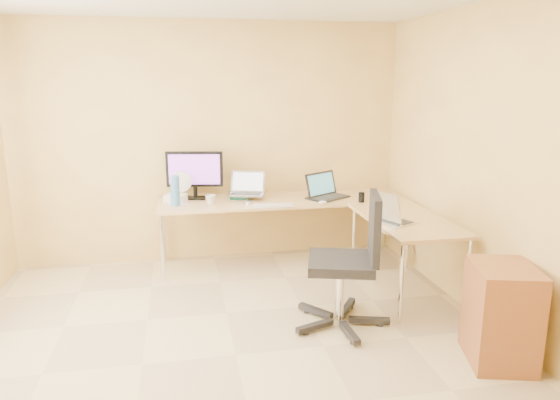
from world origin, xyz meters
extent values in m
plane|color=#CDB889|center=(0.00, 0.00, 0.00)|extent=(4.50, 4.50, 0.00)
plane|color=#E4C269|center=(0.00, 2.25, 1.30)|extent=(4.50, 0.00, 4.50)
plane|color=#E4C269|center=(0.00, -2.25, 1.30)|extent=(4.50, 0.00, 4.50)
plane|color=#E4C269|center=(2.10, 0.00, 1.30)|extent=(0.00, 4.50, 4.50)
cube|color=tan|center=(0.72, 1.85, 0.36)|extent=(2.65, 0.70, 0.73)
cube|color=tan|center=(1.70, 0.85, 0.36)|extent=(0.70, 1.30, 0.73)
cube|color=black|center=(-0.19, 2.05, 0.99)|extent=(0.63, 0.29, 0.52)
cube|color=#15866D|center=(0.27, 2.05, 0.75)|extent=(0.21, 0.27, 0.04)
cube|color=#9B9AAC|center=(0.35, 1.93, 0.90)|extent=(0.45, 0.39, 0.24)
cube|color=black|center=(1.21, 1.80, 0.87)|extent=(0.54, 0.51, 0.28)
cube|color=silver|center=(0.57, 1.55, 0.74)|extent=(0.41, 0.14, 0.02)
ellipsoid|color=white|center=(1.09, 1.55, 0.75)|extent=(0.10, 0.09, 0.03)
imported|color=silver|center=(-0.05, 1.75, 0.78)|extent=(0.13, 0.13, 0.10)
cylinder|color=silver|center=(0.35, 1.72, 0.74)|extent=(0.10, 0.10, 0.03)
cylinder|color=teal|center=(-0.40, 1.77, 0.88)|extent=(0.11, 0.11, 0.31)
cube|color=silver|center=(-0.40, 1.88, 0.73)|extent=(0.27, 0.31, 0.01)
cube|color=white|center=(-0.40, 1.95, 0.77)|extent=(0.25, 0.22, 0.08)
cylinder|color=silver|center=(-0.34, 2.05, 0.87)|extent=(0.23, 0.23, 0.28)
cylinder|color=black|center=(1.51, 1.55, 0.78)|extent=(0.07, 0.07, 0.10)
cube|color=#B9B9B9|center=(1.53, 0.72, 0.85)|extent=(0.45, 0.41, 0.24)
cube|color=black|center=(0.90, 0.33, 0.50)|extent=(0.83, 0.83, 1.12)
cube|color=brown|center=(1.85, -0.44, 0.36)|extent=(0.54, 0.61, 0.72)
camera|label=1|loc=(-0.35, -3.48, 2.00)|focal=33.41mm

